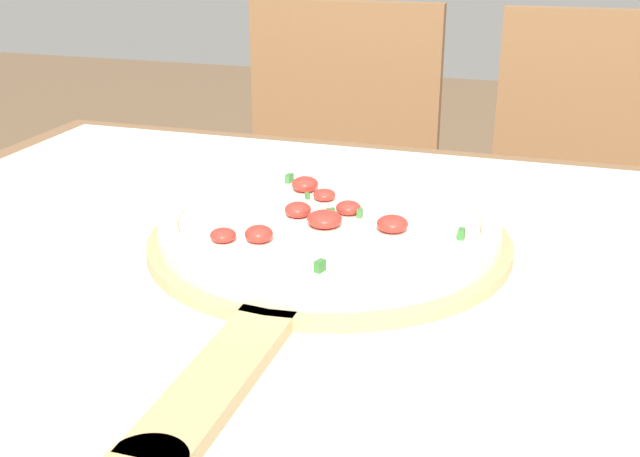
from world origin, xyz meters
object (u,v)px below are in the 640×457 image
object	(u,v)px
pizza_peel	(322,250)
pizza	(329,222)
chair_left	(333,203)
chair_right	(592,231)

from	to	relation	value
pizza_peel	pizza	distance (m)	0.03
chair_left	pizza_peel	bearing A→B (deg)	-76.10
pizza	chair_left	size ratio (longest dim) A/B	0.36
pizza_peel	chair_left	bearing A→B (deg)	105.95
pizza	chair_right	bearing A→B (deg)	70.35
chair_right	pizza	bearing A→B (deg)	-112.04
chair_left	chair_right	world-z (taller)	same
pizza_peel	chair_right	size ratio (longest dim) A/B	0.61
pizza	chair_left	xyz separation A→B (m)	(-0.22, 0.75, -0.26)
pizza	pizza_peel	bearing A→B (deg)	-89.58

